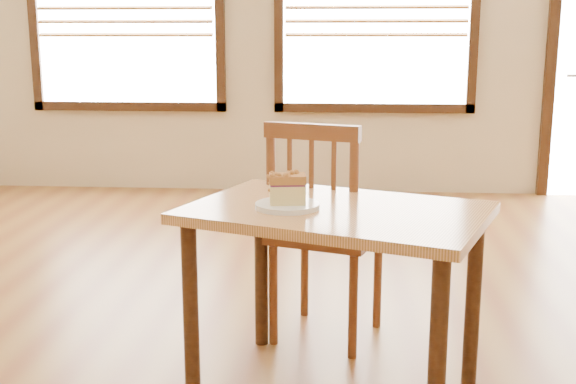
# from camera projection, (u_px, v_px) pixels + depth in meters

# --- Properties ---
(cafe_table_main) EXTENTS (1.27, 1.06, 0.75)m
(cafe_table_main) POSITION_uv_depth(u_px,v_px,m) (336.00, 237.00, 2.72)
(cafe_table_main) COLOR tan
(cafe_table_main) RESTS_ON ground
(cafe_chair_main) EXTENTS (0.59, 0.59, 1.03)m
(cafe_chair_main) POSITION_uv_depth(u_px,v_px,m) (324.00, 230.00, 3.26)
(cafe_chair_main) COLOR brown
(cafe_chair_main) RESTS_ON ground
(plate) EXTENTS (0.24, 0.24, 0.02)m
(plate) POSITION_uv_depth(u_px,v_px,m) (287.00, 206.00, 2.69)
(plate) COLOR white
(plate) RESTS_ON cafe_table_main
(cake_slice) EXTENTS (0.15, 0.12, 0.13)m
(cake_slice) POSITION_uv_depth(u_px,v_px,m) (287.00, 188.00, 2.68)
(cake_slice) COLOR #FFE390
(cake_slice) RESTS_ON plate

